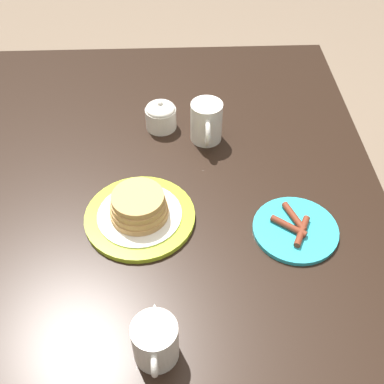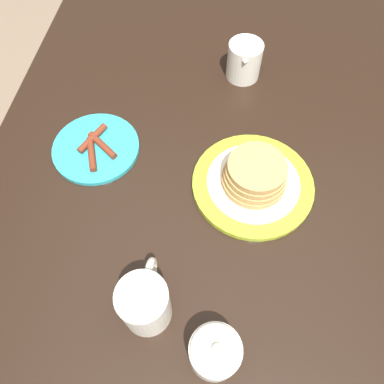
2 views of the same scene
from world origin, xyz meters
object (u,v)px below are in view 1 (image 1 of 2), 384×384
side_plate_bacon (295,227)px  creamer_pitcher (155,340)px  coffee_mug (206,122)px  pancake_plate (139,211)px  sugar_bowl (161,115)px

side_plate_bacon → creamer_pitcher: size_ratio=1.53×
coffee_mug → pancake_plate: bearing=-31.1°
side_plate_bacon → creamer_pitcher: bearing=-47.6°
pancake_plate → creamer_pitcher: 0.30m
side_plate_bacon → creamer_pitcher: creamer_pitcher is taller
coffee_mug → creamer_pitcher: size_ratio=0.97×
side_plate_bacon → coffee_mug: coffee_mug is taller
pancake_plate → side_plate_bacon: size_ratio=1.32×
coffee_mug → sugar_bowl: coffee_mug is taller
pancake_plate → side_plate_bacon: bearing=82.6°
pancake_plate → coffee_mug: size_ratio=2.08×
pancake_plate → sugar_bowl: bearing=172.0°
creamer_pitcher → pancake_plate: bearing=-172.7°
pancake_plate → sugar_bowl: 0.31m
pancake_plate → coffee_mug: (-0.26, 0.16, 0.03)m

